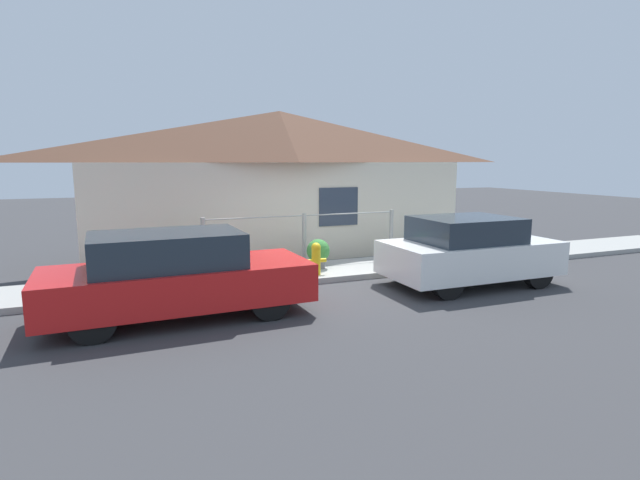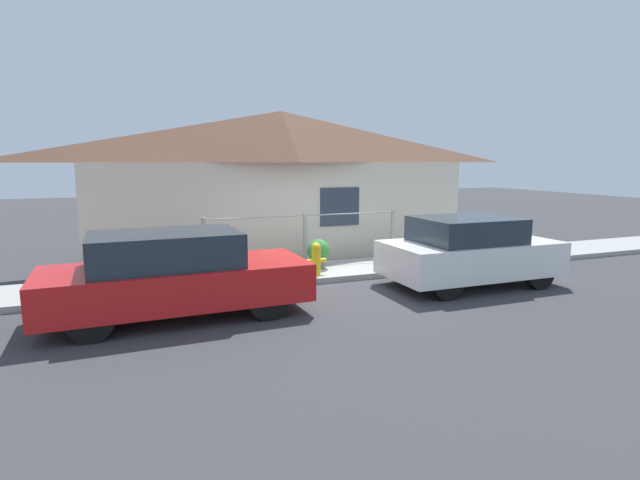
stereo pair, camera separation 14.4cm
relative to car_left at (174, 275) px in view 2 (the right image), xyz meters
The scene contains 9 objects.
ground_plane 3.59m from the car_left, 20.11° to the left, with size 60.00×60.00×0.00m, color #38383A.
sidewalk 3.96m from the car_left, 32.21° to the left, with size 24.00×1.74×0.13m.
house 6.11m from the car_left, 54.18° to the left, with size 10.35×2.23×3.90m.
fence 4.33m from the car_left, 40.31° to the left, with size 4.90×0.10×1.22m.
car_left is the anchor object (origin of this frame).
car_right 5.94m from the car_left, ahead, with size 3.61×1.80×1.44m.
fire_hydrant 3.49m from the car_left, 26.59° to the left, with size 0.46×0.21×0.71m.
potted_plant_near_hydrant 4.06m from the car_left, 32.63° to the left, with size 0.54×0.54×0.68m.
potted_plant_by_fence 2.46m from the car_left, 79.14° to the left, with size 0.47×0.47×0.63m.
Camera 2 is at (-3.99, -9.60, 2.59)m, focal length 28.00 mm.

